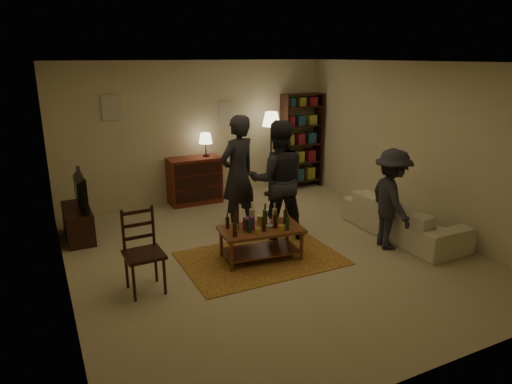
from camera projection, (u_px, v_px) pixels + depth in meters
floor at (269, 252)px, 6.74m from camera, size 6.00×6.00×0.00m
room_shell at (164, 109)px, 8.50m from camera, size 6.00×6.00×6.00m
rug at (261, 258)px, 6.51m from camera, size 2.20×1.50×0.01m
coffee_table at (260, 232)px, 6.39m from camera, size 1.21×0.75×0.81m
dining_chair at (142, 248)px, 5.52m from camera, size 0.47×0.47×1.05m
tv_stand at (77, 215)px, 7.14m from camera, size 0.40×1.00×1.06m
dresser at (195, 179)px, 8.85m from camera, size 1.00×0.50×1.36m
bookshelf at (301, 140)px, 9.78m from camera, size 0.90×0.34×2.02m
floor_lamp at (271, 125)px, 9.08m from camera, size 0.36×0.36×1.71m
sofa at (403, 218)px, 7.24m from camera, size 0.81×2.08×0.61m
person_left at (238, 174)px, 7.35m from camera, size 0.81×0.67×1.90m
person_right at (278, 180)px, 7.07m from camera, size 1.09×0.98×1.86m
person_by_sofa at (391, 199)px, 6.70m from camera, size 0.81×1.09×1.51m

